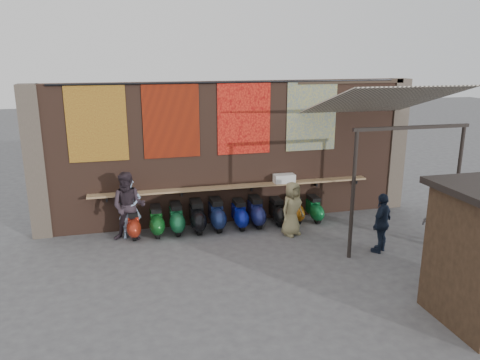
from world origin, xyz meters
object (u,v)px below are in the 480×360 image
Objects in this scene: shopper_grey at (446,216)px; shelf_box at (284,178)px; scooter_stool_0 at (134,224)px; shopper_tan at (292,209)px; scooter_stool_3 at (197,217)px; scooter_stool_8 at (294,209)px; diner_right at (129,207)px; scooter_stool_7 at (277,212)px; scooter_stool_1 at (156,221)px; diner_left at (130,208)px; scooter_stool_9 at (314,209)px; shopper_navy at (382,223)px; scooter_stool_5 at (240,214)px; scooter_stool_2 at (176,219)px; scooter_stool_6 at (256,212)px; scooter_stool_4 at (217,214)px.

shelf_box is at bearing -6.98° from shopper_grey.
shopper_tan reaches higher than scooter_stool_0.
scooter_stool_3 is 1.12× the size of scooter_stool_8.
scooter_stool_0 is 0.58m from diner_right.
scooter_stool_1 is at bearing -179.82° from scooter_stool_7.
diner_left reaches higher than scooter_stool_1.
diner_right is at bearing 17.44° from shopper_grey.
shelf_box is at bearing 157.64° from scooter_stool_9.
scooter_stool_7 is 3.10m from shopper_navy.
shopper_navy reaches higher than scooter_stool_3.
shelf_box is 0.41× the size of shopper_navy.
scooter_stool_5 is at bearing -1.05° from scooter_stool_3.
shopper_navy is (2.96, -2.43, 0.36)m from scooter_stool_5.
scooter_stool_7 is at bearing -0.54° from scooter_stool_2.
diner_right is at bearing -177.61° from scooter_stool_7.
scooter_stool_0 is at bearing -177.18° from scooter_stool_2.
scooter_stool_2 is 0.58× the size of shopper_tan.
scooter_stool_8 is 2.86m from shopper_navy.
scooter_stool_6 is at bearing -2.82° from diner_left.
scooter_stool_3 is 0.49× the size of diner_right.
scooter_stool_6 reaches higher than scooter_stool_0.
diner_left is (-0.67, 0.02, 0.42)m from scooter_stool_1.
shopper_navy is at bearing -45.04° from scooter_stool_6.
diner_left is at bearing 179.23° from scooter_stool_5.
diner_right is (-0.03, -0.18, 0.10)m from diner_left.
shopper_grey is (7.53, -2.58, 0.47)m from scooter_stool_0.
scooter_stool_9 is at bearing -11.88° from shopper_grey.
diner_left reaches higher than scooter_stool_0.
shopper_navy reaches higher than scooter_stool_5.
shopper_grey reaches higher than scooter_stool_2.
shopper_tan reaches higher than scooter_stool_4.
diner_left reaches higher than scooter_stool_8.
scooter_stool_0 is 0.99× the size of scooter_stool_9.
scooter_stool_8 is 0.49× the size of diner_left.
diner_left is 0.89× the size of diner_right.
scooter_stool_8 reaches higher than scooter_stool_7.
scooter_stool_7 is at bearing 0.18° from scooter_stool_1.
scooter_stool_5 is 5.33m from shopper_grey.
diner_right is (-4.10, -0.17, 0.54)m from scooter_stool_7.
shelf_box is at bearing 17.91° from scooter_stool_6.
scooter_stool_1 is 1.65m from scooter_stool_4.
diner_right is at bearing -167.01° from scooter_stool_1.
scooter_stool_1 is at bearing -179.55° from scooter_stool_6.
scooter_stool_4 is 0.54× the size of shopper_grey.
shopper_tan is at bearing -25.97° from scooter_stool_4.
scooter_stool_2 is at bearing 179.60° from scooter_stool_6.
shopper_navy is at bearing -39.45° from scooter_stool_5.
diner_left reaches higher than scooter_stool_4.
scooter_stool_8 is 0.54× the size of shopper_tan.
shopper_navy is 1.69m from shopper_grey.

